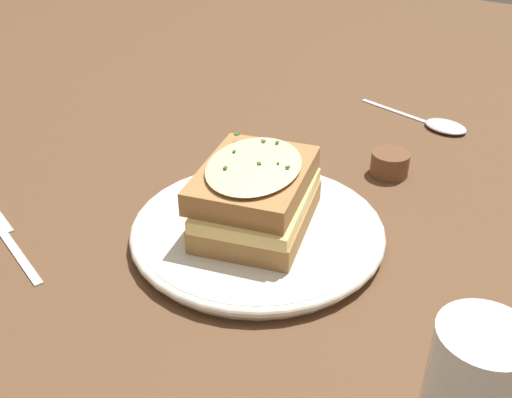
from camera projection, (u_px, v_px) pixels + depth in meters
ground_plane at (251, 244)px, 0.64m from camera, size 2.40×2.40×0.00m
dinner_plate at (256, 230)px, 0.64m from camera, size 0.27×0.27×0.02m
sandwich at (255, 194)px, 0.62m from camera, size 0.17×0.15×0.07m
water_glass at (471, 393)px, 0.40m from camera, size 0.06×0.06×0.11m
fork at (4, 233)px, 0.65m from camera, size 0.07×0.17×0.00m
spoon at (440, 125)px, 0.88m from camera, size 0.07×0.18×0.01m
condiment_pot at (390, 164)px, 0.76m from camera, size 0.05×0.05×0.03m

